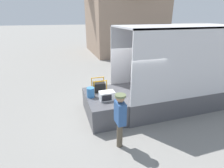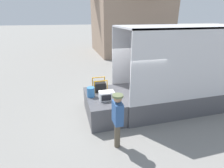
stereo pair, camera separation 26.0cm
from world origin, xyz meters
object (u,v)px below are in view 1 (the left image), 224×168
at_px(microwave, 107,96).
at_px(orange_bucket, 91,92).
at_px(box_truck, 204,80).
at_px(worker_person, 120,116).
at_px(portable_generator, 100,86).

bearing_deg(microwave, orange_bucket, 141.73).
bearing_deg(orange_bucket, microwave, -38.27).
distance_m(box_truck, worker_person, 5.23).
distance_m(microwave, worker_person, 1.55).
height_order(portable_generator, worker_person, worker_person).
distance_m(microwave, portable_generator, 0.88).
bearing_deg(worker_person, microwave, 88.32).
height_order(box_truck, microwave, box_truck).
xyz_separation_m(microwave, portable_generator, (-0.07, 0.87, 0.04)).
distance_m(box_truck, orange_bucket, 5.36).
height_order(microwave, orange_bucket, orange_bucket).
height_order(orange_bucket, worker_person, worker_person).
bearing_deg(worker_person, orange_bucket, 103.81).
height_order(microwave, worker_person, worker_person).
relative_size(portable_generator, worker_person, 0.32).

